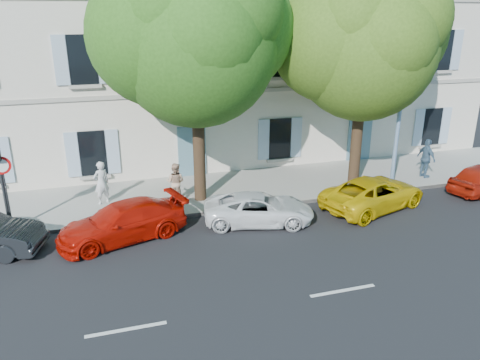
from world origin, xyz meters
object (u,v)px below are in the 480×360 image
object	(u,v)px
tree_right	(364,49)
pedestrian_b	(176,182)
car_white_coupe	(259,209)
pedestrian_c	(426,158)
tree_left	(196,45)
pedestrian_a	(101,183)
road_sign	(4,178)
car_yellow_supercar	(374,193)
street_lamp	(407,74)
car_red_coupe	(122,222)

from	to	relation	value
tree_right	pedestrian_b	size ratio (longest dim) A/B	5.68
car_white_coupe	pedestrian_c	xyz separation A→B (m)	(8.94, 2.24, 0.50)
tree_left	pedestrian_a	world-z (taller)	tree_left
pedestrian_b	pedestrian_c	world-z (taller)	pedestrian_c
pedestrian_a	car_white_coupe	bearing A→B (deg)	122.66
car_white_coupe	road_sign	size ratio (longest dim) A/B	1.49
tree_right	pedestrian_c	xyz separation A→B (m)	(3.59, -0.25, -4.93)
car_yellow_supercar	pedestrian_b	bearing A→B (deg)	51.90
street_lamp	pedestrian_a	distance (m)	13.07
car_red_coupe	tree_right	bearing A→B (deg)	86.52
car_red_coupe	road_sign	world-z (taller)	road_sign
tree_right	street_lamp	bearing A→B (deg)	-36.56
tree_left	pedestrian_b	size ratio (longest dim) A/B	5.95
tree_right	street_lamp	distance (m)	1.99
tree_right	pedestrian_c	distance (m)	6.11
road_sign	pedestrian_a	distance (m)	3.71
tree_left	street_lamp	size ratio (longest dim) A/B	1.10
car_yellow_supercar	road_sign	distance (m)	13.69
car_yellow_supercar	tree_left	xyz separation A→B (m)	(-6.50, 2.58, 5.65)
tree_left	pedestrian_a	bearing A→B (deg)	169.94
road_sign	street_lamp	size ratio (longest dim) A/B	0.31
car_white_coupe	road_sign	xyz separation A→B (m)	(-8.68, 1.63, 1.55)
tree_right	pedestrian_a	distance (m)	11.99
pedestrian_c	car_red_coupe	bearing A→B (deg)	92.04
car_white_coupe	pedestrian_a	bearing A→B (deg)	73.62
car_red_coupe	road_sign	size ratio (longest dim) A/B	1.63
tree_left	road_sign	bearing A→B (deg)	-172.23
road_sign	pedestrian_b	xyz separation A→B (m)	(6.02, 1.07, -1.16)
car_yellow_supercar	pedestrian_b	xyz separation A→B (m)	(-7.49, 2.69, 0.32)
road_sign	pedestrian_c	distance (m)	17.66
car_white_coupe	car_yellow_supercar	size ratio (longest dim) A/B	0.89
car_red_coupe	car_white_coupe	size ratio (longest dim) A/B	1.09
pedestrian_a	pedestrian_c	distance (m)	14.51
pedestrian_a	pedestrian_b	distance (m)	2.93
car_white_coupe	pedestrian_b	size ratio (longest dim) A/B	2.53
street_lamp	pedestrian_c	distance (m)	4.63
car_yellow_supercar	pedestrian_a	distance (m)	10.88
car_yellow_supercar	tree_right	bearing A→B (deg)	-30.16
car_yellow_supercar	pedestrian_a	xyz separation A→B (m)	(-10.37, 3.27, 0.39)
road_sign	pedestrian_b	world-z (taller)	road_sign
pedestrian_a	street_lamp	bearing A→B (deg)	144.82
car_yellow_supercar	tree_left	world-z (taller)	tree_left
tree_left	pedestrian_c	bearing A→B (deg)	-1.86
street_lamp	pedestrian_c	xyz separation A→B (m)	(2.18, 0.80, -4.01)
street_lamp	pedestrian_b	xyz separation A→B (m)	(-9.42, 1.25, -4.12)
pedestrian_a	pedestrian_b	bearing A→B (deg)	141.96
car_red_coupe	street_lamp	xyz separation A→B (m)	(11.70, 1.36, 4.42)
car_white_coupe	tree_left	xyz separation A→B (m)	(-1.67, 2.59, 5.72)
car_white_coupe	street_lamp	bearing A→B (deg)	-63.70
tree_right	tree_left	bearing A→B (deg)	179.21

